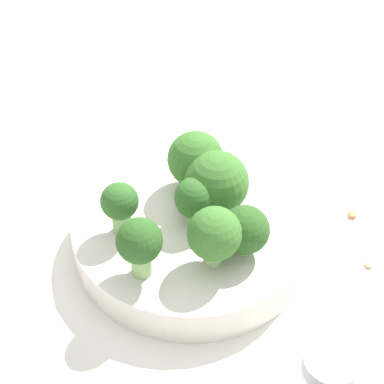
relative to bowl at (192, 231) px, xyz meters
name	(u,v)px	position (x,y,z in m)	size (l,w,h in m)	color
ground_plane	(192,244)	(0.00, 0.00, -0.02)	(3.00, 3.00, 0.00)	silver
bowl	(192,231)	(0.00, 0.00, 0.00)	(0.22, 0.22, 0.04)	silver
broccoli_floret_0	(214,235)	(0.06, -0.02, 0.05)	(0.04, 0.04, 0.06)	#8EB770
broccoli_floret_1	(196,160)	(-0.03, 0.03, 0.05)	(0.05, 0.05, 0.06)	#7A9E5B
broccoli_floret_2	(191,201)	(0.01, 0.00, 0.05)	(0.04, 0.04, 0.05)	#84AD66
broccoli_floret_3	(217,183)	(0.00, 0.03, 0.05)	(0.06, 0.06, 0.06)	#8EB770
broccoli_floret_4	(245,231)	(0.06, 0.01, 0.04)	(0.04, 0.04, 0.05)	#84AD66
broccoli_floret_5	(120,205)	(-0.02, -0.06, 0.05)	(0.03, 0.03, 0.05)	#84AD66
broccoli_floret_6	(140,244)	(0.03, -0.07, 0.05)	(0.04, 0.04, 0.06)	#8EB770
pepper_shaker	(324,382)	(0.18, -0.01, 0.01)	(0.04, 0.04, 0.06)	silver
almond_crumb_1	(353,213)	(0.05, 0.16, -0.01)	(0.01, 0.01, 0.01)	#AD7F4C
almond_crumb_3	(368,265)	(0.11, 0.12, -0.02)	(0.01, 0.00, 0.01)	tan
almond_crumb_4	(284,187)	(-0.01, 0.13, -0.02)	(0.01, 0.00, 0.01)	olive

